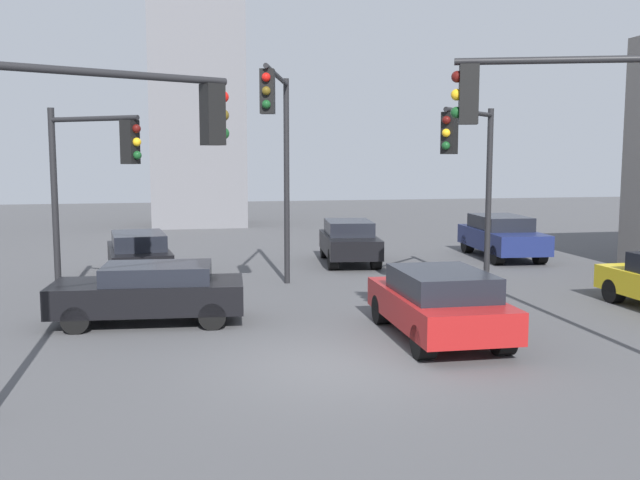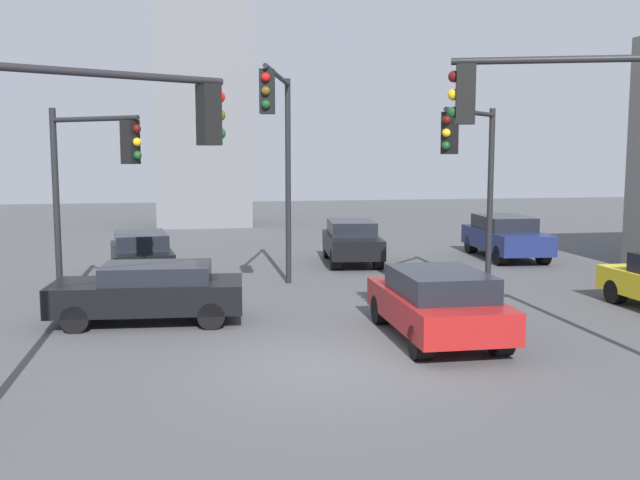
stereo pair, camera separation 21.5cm
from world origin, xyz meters
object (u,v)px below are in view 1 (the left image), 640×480
Objects in this scene: traffic_light_3 at (103,153)px; car_1 at (502,236)px; traffic_light_1 at (92,168)px; car_2 at (151,292)px; traffic_light_2 at (279,134)px; car_3 at (349,241)px; car_4 at (138,253)px; traffic_light_4 at (586,139)px; car_6 at (439,302)px; traffic_light_0 at (470,161)px.

traffic_light_3 is 1.14× the size of car_1.
traffic_light_1 reaches higher than car_2.
traffic_light_2 is 8.11m from traffic_light_3.
car_4 is (-6.96, -1.43, -0.05)m from car_3.
car_1 reaches higher than car_3.
traffic_light_4 is 14.14m from car_4.
car_3 is (3.16, 5.22, -3.48)m from traffic_light_2.
traffic_light_1 is 8.70m from car_6.
traffic_light_1 is 3.47m from car_2.
traffic_light_4 is (7.82, -0.23, 0.24)m from traffic_light_3.
traffic_light_3 reaches higher than car_4.
car_1 is at bearing -167.57° from traffic_light_0.
traffic_light_2 reaches higher than traffic_light_4.
car_1 is at bearing -142.78° from car_2.
traffic_light_4 reaches higher than car_6.
traffic_light_0 is 0.85× the size of traffic_light_2.
traffic_light_3 is at bearing -22.64° from car_3.
car_1 is 1.07× the size of car_4.
traffic_light_1 is at bearing -46.26° from car_3.
traffic_light_1 is 1.05× the size of car_1.
traffic_light_0 is 1.02× the size of traffic_light_1.
traffic_light_3 is at bearing 110.36° from car_6.
car_1 is (4.72, 12.83, -3.17)m from traffic_light_4.
traffic_light_2 is 1.11× the size of traffic_light_3.
car_3 is at bearing -84.33° from car_1.
car_4 is at bearing -36.14° from traffic_light_4.
traffic_light_4 is at bearing 38.66° from traffic_light_0.
car_3 is (-5.71, -0.17, -0.03)m from car_1.
car_2 is at bearing 58.31° from traffic_light_3.
car_1 is at bearing 97.87° from car_3.
car_3 is at bearing -66.93° from traffic_light_4.
traffic_light_3 reaches higher than car_2.
traffic_light_3 is 0.96× the size of traffic_light_4.
traffic_light_4 is 9.48m from car_2.
traffic_light_0 is at bearing -29.42° from car_6.
traffic_light_2 is at bearing -54.77° from car_1.
car_4 reaches higher than car_2.
traffic_light_0 reaches higher than car_3.
car_4 is (-12.67, -1.60, -0.08)m from car_1.
car_1 is (8.87, 5.39, -3.45)m from traffic_light_2.
car_6 is (2.54, -5.01, -3.50)m from traffic_light_2.
traffic_light_3 is 14.49m from car_3.
car_4 is at bearing -78.86° from car_1.
traffic_light_2 is at bearing -59.21° from traffic_light_0.
traffic_light_0 is at bearing -126.75° from car_4.
traffic_light_2 is 6.42m from car_4.
traffic_light_1 is 0.88× the size of traffic_light_4.
traffic_light_1 is at bearing -61.58° from car_1.
traffic_light_2 is 5.39m from car_2.
car_1 is 1.08× the size of car_2.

